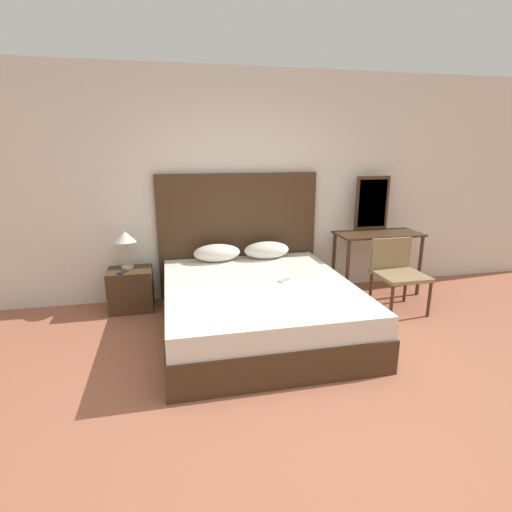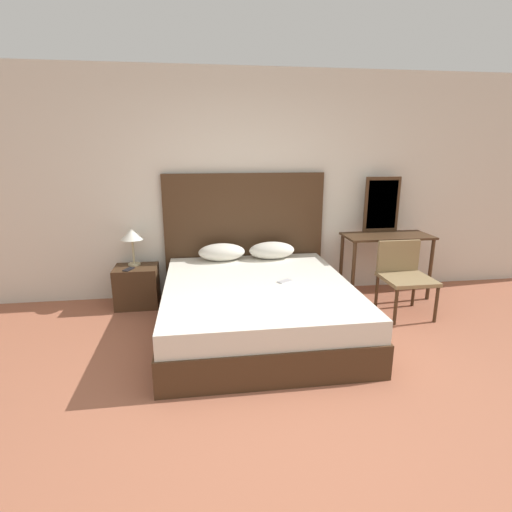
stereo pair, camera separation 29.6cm
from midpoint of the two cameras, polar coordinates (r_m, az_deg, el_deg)
name	(u,v)px [view 1 (the left image)]	position (r m, az deg, el deg)	size (l,w,h in m)	color
ground_plane	(303,415)	(3.01, 3.79, -21.85)	(16.00, 16.00, 0.00)	#9E5B42
wall_back	(238,187)	(4.92, -4.39, 9.85)	(10.00, 0.06, 2.70)	silver
bed	(258,307)	(4.06, -1.78, -7.32)	(1.86, 2.13, 0.51)	#422B19
headboard	(239,236)	(4.94, -4.21, 2.91)	(1.95, 0.05, 1.52)	#422B19
pillow_left	(217,253)	(4.73, -7.40, 0.43)	(0.55, 0.29, 0.20)	silver
pillow_right	(267,250)	(4.81, -0.23, 0.84)	(0.55, 0.29, 0.20)	silver
phone_on_bed	(285,280)	(4.03, 2.04, -3.53)	(0.16, 0.14, 0.01)	#B7B7BC
nightstand	(131,289)	(4.85, -19.12, -4.55)	(0.49, 0.40, 0.47)	#422B19
table_lamp	(125,238)	(4.77, -19.92, 2.45)	(0.26, 0.26, 0.44)	tan
phone_on_nightstand	(123,272)	(4.69, -20.24, -2.21)	(0.12, 0.17, 0.01)	black
vanity_desk	(378,243)	(5.18, 15.44, 1.74)	(1.06, 0.49, 0.78)	#422B19
vanity_mirror	(372,203)	(5.29, 14.71, 7.30)	(0.45, 0.03, 0.68)	#422B19
chair	(397,269)	(4.77, 17.84, -1.83)	(0.52, 0.52, 0.80)	olive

